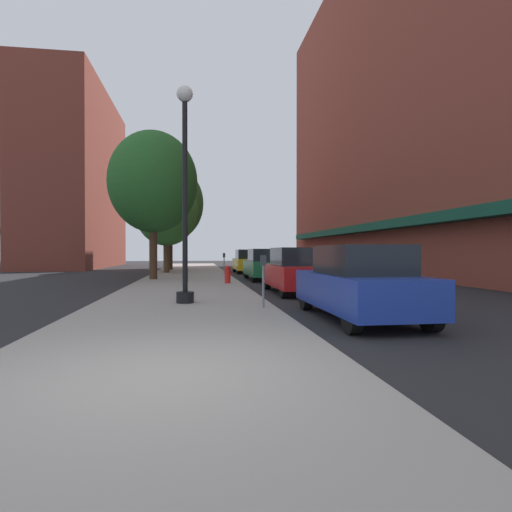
# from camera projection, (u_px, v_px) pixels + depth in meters

# --- Properties ---
(ground_plane) EXTENTS (90.00, 90.00, 0.00)m
(ground_plane) POSITION_uv_depth(u_px,v_px,m) (261.00, 279.00, 23.04)
(ground_plane) COLOR #232326
(sidewalk_slab) EXTENTS (4.80, 50.00, 0.12)m
(sidewalk_slab) POSITION_uv_depth(u_px,v_px,m) (189.00, 277.00, 23.45)
(sidewalk_slab) COLOR gray
(sidewalk_slab) RESTS_ON ground
(building_right_brick) EXTENTS (6.80, 40.00, 24.69)m
(building_right_brick) POSITION_uv_depth(u_px,v_px,m) (408.00, 96.00, 28.45)
(building_right_brick) COLOR brown
(building_right_brick) RESTS_ON ground
(building_far_background) EXTENTS (6.80, 18.00, 16.70)m
(building_far_background) POSITION_uv_depth(u_px,v_px,m) (77.00, 181.00, 39.58)
(building_far_background) COLOR brown
(building_far_background) RESTS_ON ground
(lamppost) EXTENTS (0.48, 0.48, 5.90)m
(lamppost) POSITION_uv_depth(u_px,v_px,m) (185.00, 190.00, 11.12)
(lamppost) COLOR black
(lamppost) RESTS_ON sidewalk_slab
(fire_hydrant) EXTENTS (0.33, 0.26, 0.79)m
(fire_hydrant) POSITION_uv_depth(u_px,v_px,m) (228.00, 274.00, 18.11)
(fire_hydrant) COLOR red
(fire_hydrant) RESTS_ON sidewalk_slab
(parking_meter_near) EXTENTS (0.14, 0.09, 1.31)m
(parking_meter_near) POSITION_uv_depth(u_px,v_px,m) (224.00, 261.00, 24.72)
(parking_meter_near) COLOR slate
(parking_meter_near) RESTS_ON sidewalk_slab
(parking_meter_far) EXTENTS (0.14, 0.09, 1.31)m
(parking_meter_far) POSITION_uv_depth(u_px,v_px,m) (263.00, 274.00, 10.19)
(parking_meter_far) COLOR slate
(parking_meter_far) RESTS_ON sidewalk_slab
(tree_near) EXTENTS (5.17, 5.17, 8.14)m
(tree_near) POSITION_uv_depth(u_px,v_px,m) (170.00, 203.00, 31.72)
(tree_near) COLOR #422D1E
(tree_near) RESTS_ON sidewalk_slab
(tree_mid) EXTENTS (4.19, 4.19, 6.61)m
(tree_mid) POSITION_uv_depth(u_px,v_px,m) (166.00, 210.00, 27.34)
(tree_mid) COLOR #4C3823
(tree_mid) RESTS_ON sidewalk_slab
(tree_far) EXTENTS (4.48, 4.48, 7.52)m
(tree_far) POSITION_uv_depth(u_px,v_px,m) (153.00, 182.00, 20.81)
(tree_far) COLOR #422D1E
(tree_far) RESTS_ON sidewalk_slab
(car_blue) EXTENTS (1.80, 4.30, 1.66)m
(car_blue) POSITION_uv_depth(u_px,v_px,m) (359.00, 283.00, 9.14)
(car_blue) COLOR black
(car_blue) RESTS_ON ground
(car_red) EXTENTS (1.80, 4.30, 1.66)m
(car_red) POSITION_uv_depth(u_px,v_px,m) (296.00, 271.00, 14.95)
(car_red) COLOR black
(car_red) RESTS_ON ground
(car_green) EXTENTS (1.80, 4.30, 1.66)m
(car_green) POSITION_uv_depth(u_px,v_px,m) (265.00, 265.00, 21.83)
(car_green) COLOR black
(car_green) RESTS_ON ground
(car_yellow) EXTENTS (1.80, 4.30, 1.66)m
(car_yellow) POSITION_uv_depth(u_px,v_px,m) (248.00, 262.00, 29.09)
(car_yellow) COLOR black
(car_yellow) RESTS_ON ground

